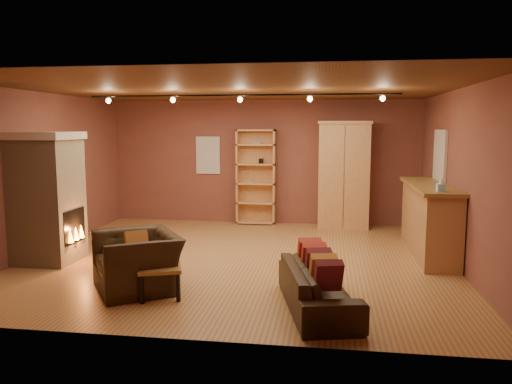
% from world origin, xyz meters
% --- Properties ---
extents(floor, '(7.00, 7.00, 0.00)m').
position_xyz_m(floor, '(0.00, 0.00, 0.00)').
color(floor, '#915F33').
rests_on(floor, ground).
extents(ceiling, '(7.00, 7.00, 0.00)m').
position_xyz_m(ceiling, '(0.00, 0.00, 2.80)').
color(ceiling, brown).
rests_on(ceiling, back_wall).
extents(back_wall, '(7.00, 0.02, 2.80)m').
position_xyz_m(back_wall, '(0.00, 3.25, 1.40)').
color(back_wall, brown).
rests_on(back_wall, floor).
extents(left_wall, '(0.02, 6.50, 2.80)m').
position_xyz_m(left_wall, '(-3.50, 0.00, 1.40)').
color(left_wall, brown).
rests_on(left_wall, floor).
extents(right_wall, '(0.02, 6.50, 2.80)m').
position_xyz_m(right_wall, '(3.50, 0.00, 1.40)').
color(right_wall, brown).
rests_on(right_wall, floor).
extents(fireplace, '(1.01, 0.98, 2.12)m').
position_xyz_m(fireplace, '(-3.04, -0.60, 1.06)').
color(fireplace, tan).
rests_on(fireplace, floor).
extents(back_window, '(0.56, 0.04, 0.86)m').
position_xyz_m(back_window, '(-1.30, 3.23, 1.55)').
color(back_window, silver).
rests_on(back_window, back_wall).
extents(bookcase, '(0.88, 0.34, 2.15)m').
position_xyz_m(bookcase, '(-0.15, 3.14, 1.09)').
color(bookcase, tan).
rests_on(bookcase, floor).
extents(armoire, '(1.14, 0.65, 2.32)m').
position_xyz_m(armoire, '(1.80, 2.95, 1.17)').
color(armoire, tan).
rests_on(armoire, floor).
extents(bar_counter, '(0.68, 2.57, 1.23)m').
position_xyz_m(bar_counter, '(3.20, 0.73, 0.62)').
color(bar_counter, tan).
rests_on(bar_counter, floor).
extents(tissue_box, '(0.13, 0.13, 0.23)m').
position_xyz_m(tissue_box, '(3.15, -0.28, 1.32)').
color(tissue_box, '#92CAEA').
rests_on(tissue_box, bar_counter).
extents(right_window, '(0.05, 0.90, 1.00)m').
position_xyz_m(right_window, '(3.47, 1.40, 1.65)').
color(right_window, silver).
rests_on(right_window, right_wall).
extents(loveseat, '(0.94, 1.91, 0.76)m').
position_xyz_m(loveseat, '(1.37, -2.15, 0.38)').
color(loveseat, black).
rests_on(loveseat, floor).
extents(armchair, '(1.30, 1.41, 1.03)m').
position_xyz_m(armchair, '(-1.08, -1.76, 0.52)').
color(armchair, black).
rests_on(armchair, floor).
extents(coffee_table, '(0.69, 0.69, 0.41)m').
position_xyz_m(coffee_table, '(-0.67, -2.01, 0.35)').
color(coffee_table, olive).
rests_on(coffee_table, floor).
extents(track_rail, '(5.20, 0.09, 0.13)m').
position_xyz_m(track_rail, '(0.00, 0.20, 2.69)').
color(track_rail, black).
rests_on(track_rail, ceiling).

